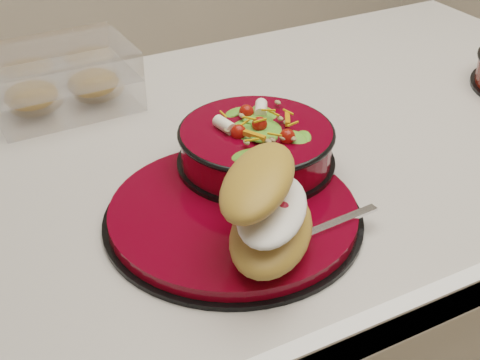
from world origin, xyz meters
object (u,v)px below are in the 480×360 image
island_counter (272,351)px  dinner_plate (234,214)px  pastry_box (61,79)px  fork (320,229)px  salad_bowl (256,141)px  croissant (269,209)px

island_counter → dinner_plate: 0.51m
dinner_plate → pastry_box: 0.41m
island_counter → pastry_box: 0.60m
fork → pastry_box: 0.50m
salad_bowl → croissant: croissant is taller
island_counter → croissant: (-0.15, -0.23, 0.51)m
salad_bowl → croissant: 0.17m
dinner_plate → salad_bowl: bearing=46.2°
island_counter → salad_bowl: 0.51m
fork → salad_bowl: bearing=-6.8°
salad_bowl → pastry_box: (-0.16, 0.32, -0.01)m
fork → dinner_plate: bearing=32.2°
croissant → pastry_box: croissant is taller
salad_bowl → pastry_box: 0.36m
dinner_plate → salad_bowl: 0.11m
dinner_plate → pastry_box: size_ratio=1.42×
pastry_box → croissant: bearing=-79.8°
fork → island_counter: bearing=-25.3°
island_counter → pastry_box: pastry_box is taller
croissant → fork: croissant is taller
salad_bowl → pastry_box: size_ratio=0.95×
island_counter → dinner_plate: bearing=-135.6°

